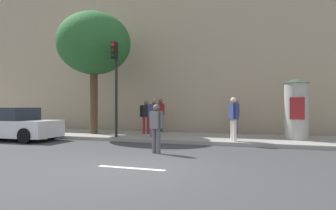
{
  "coord_description": "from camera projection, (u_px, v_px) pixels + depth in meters",
  "views": [
    {
      "loc": [
        3.32,
        -6.81,
        1.53
      ],
      "look_at": [
        0.28,
        2.0,
        1.58
      ],
      "focal_mm": 32.44,
      "sensor_mm": 36.0,
      "label": 1
    }
  ],
  "objects": [
    {
      "name": "ground_plane",
      "position": [
        131.0,
        168.0,
        7.52
      ],
      "size": [
        80.0,
        80.0,
        0.0
      ],
      "primitive_type": "plane",
      "color": "#38383A"
    },
    {
      "name": "sidewalk_curb",
      "position": [
        197.0,
        138.0,
        14.14
      ],
      "size": [
        36.0,
        4.0,
        0.15
      ],
      "primitive_type": "cube",
      "color": "gray",
      "rests_on": "ground_plane"
    },
    {
      "name": "lane_markings",
      "position": [
        131.0,
        168.0,
        7.52
      ],
      "size": [
        25.8,
        0.16,
        0.01
      ],
      "color": "silver",
      "rests_on": "ground_plane"
    },
    {
      "name": "building_backdrop",
      "position": [
        216.0,
        44.0,
        18.89
      ],
      "size": [
        36.0,
        5.0,
        10.9
      ],
      "primitive_type": "cube",
      "color": "tan",
      "rests_on": "ground_plane"
    },
    {
      "name": "traffic_light",
      "position": [
        115.0,
        73.0,
        13.58
      ],
      "size": [
        0.24,
        0.45,
        4.25
      ],
      "color": "black",
      "rests_on": "sidewalk_curb"
    },
    {
      "name": "poster_column",
      "position": [
        296.0,
        108.0,
        12.75
      ],
      "size": [
        1.05,
        1.05,
        2.57
      ],
      "color": "#9E9B93",
      "rests_on": "sidewalk_curb"
    },
    {
      "name": "street_tree",
      "position": [
        94.0,
        44.0,
        15.49
      ],
      "size": [
        3.73,
        3.73,
        6.2
      ],
      "color": "#4C3826",
      "rests_on": "sidewalk_curb"
    },
    {
      "name": "pedestrian_with_bag",
      "position": [
        156.0,
        125.0,
        9.88
      ],
      "size": [
        0.54,
        0.4,
        1.6
      ],
      "color": "#4C4C51",
      "rests_on": "ground_plane"
    },
    {
      "name": "pedestrian_in_dark_shirt",
      "position": [
        161.0,
        112.0,
        16.43
      ],
      "size": [
        0.32,
        0.59,
        1.79
      ],
      "color": "#1E5938",
      "rests_on": "sidewalk_curb"
    },
    {
      "name": "pedestrian_near_pole",
      "position": [
        154.0,
        115.0,
        13.54
      ],
      "size": [
        0.6,
        0.3,
        1.73
      ],
      "color": "#724C84",
      "rests_on": "sidewalk_curb"
    },
    {
      "name": "pedestrian_in_light_jacket",
      "position": [
        236.0,
        113.0,
        15.13
      ],
      "size": [
        0.33,
        0.66,
        1.76
      ],
      "color": "#724C84",
      "rests_on": "sidewalk_curb"
    },
    {
      "name": "pedestrian_tallest",
      "position": [
        146.0,
        114.0,
        15.29
      ],
      "size": [
        0.54,
        0.47,
        1.68
      ],
      "color": "maroon",
      "rests_on": "sidewalk_curb"
    },
    {
      "name": "pedestrian_with_backpack",
      "position": [
        233.0,
        115.0,
        12.08
      ],
      "size": [
        0.46,
        0.6,
        1.75
      ],
      "color": "silver",
      "rests_on": "sidewalk_curb"
    },
    {
      "name": "parked_car_silver",
      "position": [
        9.0,
        125.0,
        13.77
      ],
      "size": [
        4.59,
        2.03,
        1.48
      ],
      "color": "silver",
      "rests_on": "ground_plane"
    }
  ]
}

